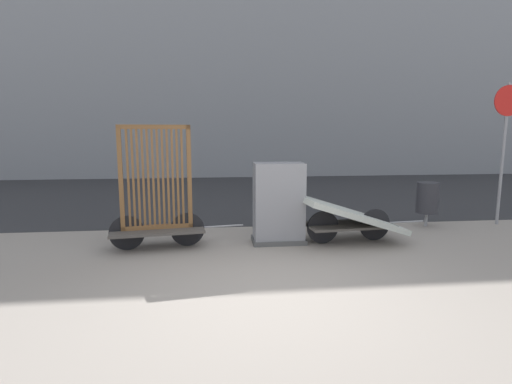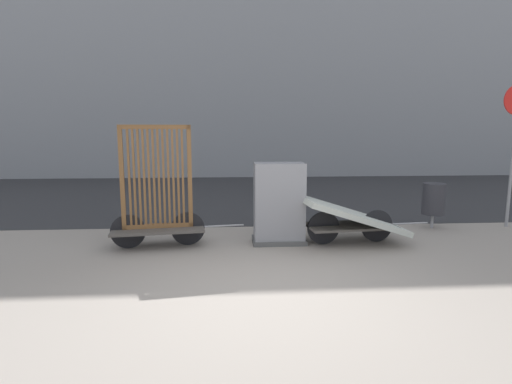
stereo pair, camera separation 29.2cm
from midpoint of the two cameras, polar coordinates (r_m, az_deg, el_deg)
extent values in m
plane|color=gray|center=(4.93, 1.08, -14.34)|extent=(60.00, 60.00, 0.00)
cube|color=#2D2D30|center=(12.54, -3.60, -0.19)|extent=(56.00, 8.88, 0.01)
cube|color=gray|center=(19.25, -4.80, 20.70)|extent=(48.00, 4.00, 11.91)
cube|color=#4C4742|center=(6.89, -15.05, -5.26)|extent=(1.59, 0.90, 0.04)
cylinder|color=black|center=(6.91, -10.97, -5.27)|extent=(0.57, 0.11, 0.57)
cylinder|color=black|center=(6.93, -19.12, -5.56)|extent=(0.57, 0.11, 0.57)
cylinder|color=gray|center=(6.96, -5.91, -4.87)|extent=(0.70, 0.13, 0.03)
cube|color=brown|center=(6.88, -15.07, -4.82)|extent=(1.15, 0.23, 0.07)
cube|color=brown|center=(6.70, -15.63, 8.96)|extent=(1.15, 0.23, 0.07)
cube|color=brown|center=(6.77, -19.94, 1.80)|extent=(0.08, 0.08, 1.71)
cube|color=brown|center=(6.75, -10.73, 2.15)|extent=(0.08, 0.08, 1.71)
cube|color=brown|center=(6.76, -18.99, 1.84)|extent=(0.04, 0.05, 1.64)
cube|color=brown|center=(6.76, -18.33, 1.86)|extent=(0.04, 0.05, 1.64)
cube|color=brown|center=(6.75, -17.67, 1.89)|extent=(0.04, 0.05, 1.64)
cube|color=brown|center=(6.75, -17.00, 1.91)|extent=(0.04, 0.05, 1.64)
cube|color=brown|center=(6.75, -16.34, 1.94)|extent=(0.04, 0.05, 1.64)
cube|color=brown|center=(6.74, -15.68, 1.97)|extent=(0.04, 0.05, 1.64)
cube|color=brown|center=(6.74, -15.01, 1.99)|extent=(0.04, 0.05, 1.64)
cube|color=brown|center=(6.74, -14.35, 2.02)|extent=(0.04, 0.05, 1.64)
cube|color=brown|center=(6.74, -13.68, 2.04)|extent=(0.04, 0.05, 1.64)
cube|color=brown|center=(6.74, -13.02, 2.07)|extent=(0.04, 0.05, 1.64)
cube|color=brown|center=(6.75, -12.36, 2.09)|extent=(0.04, 0.05, 1.64)
cube|color=brown|center=(6.75, -11.69, 2.11)|extent=(0.04, 0.05, 1.64)
cube|color=#4C4742|center=(7.17, 12.04, -4.62)|extent=(1.57, 0.85, 0.04)
cylinder|color=black|center=(7.39, 15.52, -4.52)|extent=(0.57, 0.09, 0.57)
cylinder|color=black|center=(7.00, 8.35, -5.02)|extent=(0.57, 0.09, 0.57)
cylinder|color=gray|center=(7.68, 19.60, -4.05)|extent=(0.70, 0.10, 0.03)
cube|color=#B2B7AD|center=(7.13, 12.09, -3.01)|extent=(1.86, 1.27, 0.65)
cube|color=#4C4C4C|center=(7.05, 2.02, -6.87)|extent=(0.92, 0.55, 0.08)
cube|color=gray|center=(6.91, 2.04, -1.60)|extent=(0.86, 0.49, 1.40)
cylinder|color=gray|center=(8.86, 22.25, -3.65)|extent=(0.06, 0.06, 0.28)
cylinder|color=#2D2D33|center=(8.78, 22.42, -0.75)|extent=(0.43, 0.43, 0.63)
cylinder|color=gray|center=(9.56, 31.06, 4.54)|extent=(0.06, 0.06, 2.90)
cylinder|color=red|center=(9.55, 31.65, 11.06)|extent=(0.62, 0.02, 0.62)
camera|label=1|loc=(0.15, -91.24, -0.19)|focal=28.00mm
camera|label=2|loc=(0.15, 88.76, 0.19)|focal=28.00mm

